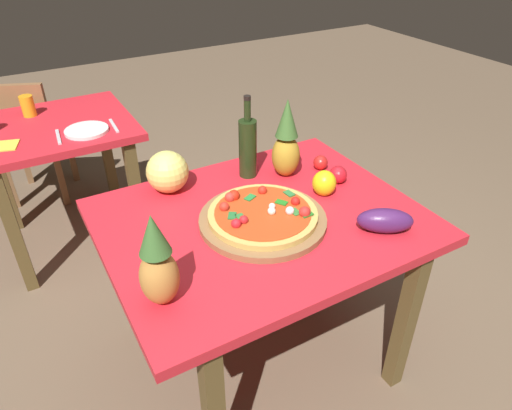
% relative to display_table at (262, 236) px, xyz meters
% --- Properties ---
extents(ground_plane, '(10.00, 10.00, 0.00)m').
position_rel_display_table_xyz_m(ground_plane, '(0.00, 0.00, -0.66)').
color(ground_plane, brown).
extents(display_table, '(1.17, 0.94, 0.76)m').
position_rel_display_table_xyz_m(display_table, '(0.00, 0.00, 0.00)').
color(display_table, brown).
rests_on(display_table, ground_plane).
extents(background_table, '(0.83, 0.73, 0.76)m').
position_rel_display_table_xyz_m(background_table, '(-0.54, 1.30, -0.04)').
color(background_table, brown).
rests_on(background_table, ground_plane).
extents(dining_chair, '(0.52, 0.52, 0.85)m').
position_rel_display_table_xyz_m(dining_chair, '(-0.65, 1.90, -0.18)').
color(dining_chair, olive).
rests_on(dining_chair, ground_plane).
extents(pizza_board, '(0.47, 0.47, 0.02)m').
position_rel_display_table_xyz_m(pizza_board, '(-0.02, -0.03, 0.10)').
color(pizza_board, olive).
rests_on(pizza_board, display_table).
extents(pizza, '(0.40, 0.40, 0.06)m').
position_rel_display_table_xyz_m(pizza, '(-0.02, -0.03, 0.13)').
color(pizza, tan).
rests_on(pizza, pizza_board).
extents(wine_bottle, '(0.08, 0.08, 0.36)m').
position_rel_display_table_xyz_m(wine_bottle, '(0.11, 0.31, 0.23)').
color(wine_bottle, black).
rests_on(wine_bottle, display_table).
extents(pineapple_left, '(0.12, 0.12, 0.31)m').
position_rel_display_table_xyz_m(pineapple_left, '(-0.48, -0.23, 0.23)').
color(pineapple_left, '#C2813A').
rests_on(pineapple_left, display_table).
extents(pineapple_right, '(0.12, 0.12, 0.34)m').
position_rel_display_table_xyz_m(pineapple_right, '(0.25, 0.23, 0.25)').
color(pineapple_right, '#B78B28').
rests_on(pineapple_right, display_table).
extents(melon, '(0.17, 0.17, 0.17)m').
position_rel_display_table_xyz_m(melon, '(-0.23, 0.36, 0.18)').
color(melon, '#E6E06D').
rests_on(melon, display_table).
extents(bell_pepper, '(0.10, 0.10, 0.11)m').
position_rel_display_table_xyz_m(bell_pepper, '(0.30, 0.02, 0.14)').
color(bell_pepper, yellow).
rests_on(bell_pepper, display_table).
extents(eggplant, '(0.22, 0.18, 0.09)m').
position_rel_display_table_xyz_m(eggplant, '(0.34, -0.29, 0.14)').
color(eggplant, '#481F55').
rests_on(eggplant, display_table).
extents(tomato_by_bottle, '(0.07, 0.07, 0.07)m').
position_rel_display_table_xyz_m(tomato_by_bottle, '(0.41, 0.06, 0.13)').
color(tomato_by_bottle, red).
rests_on(tomato_by_bottle, display_table).
extents(tomato_beside_pepper, '(0.06, 0.06, 0.06)m').
position_rel_display_table_xyz_m(tomato_beside_pepper, '(0.41, 0.19, 0.12)').
color(tomato_beside_pepper, red).
rests_on(tomato_beside_pepper, display_table).
extents(drinking_glass_juice, '(0.07, 0.07, 0.11)m').
position_rel_display_table_xyz_m(drinking_glass_juice, '(-0.62, 1.48, 0.15)').
color(drinking_glass_juice, orange).
rests_on(drinking_glass_juice, background_table).
extents(dinner_plate, '(0.22, 0.22, 0.02)m').
position_rel_display_table_xyz_m(dinner_plate, '(-0.39, 1.11, 0.10)').
color(dinner_plate, white).
rests_on(dinner_plate, background_table).
extents(fork_utensil, '(0.03, 0.18, 0.01)m').
position_rel_display_table_xyz_m(fork_utensil, '(-0.53, 1.11, 0.10)').
color(fork_utensil, silver).
rests_on(fork_utensil, background_table).
extents(knife_utensil, '(0.02, 0.18, 0.01)m').
position_rel_display_table_xyz_m(knife_utensil, '(-0.25, 1.11, 0.10)').
color(knife_utensil, silver).
rests_on(knife_utensil, background_table).
extents(napkin_folded, '(0.17, 0.16, 0.01)m').
position_rel_display_table_xyz_m(napkin_folded, '(-0.79, 1.14, 0.10)').
color(napkin_folded, yellow).
rests_on(napkin_folded, background_table).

